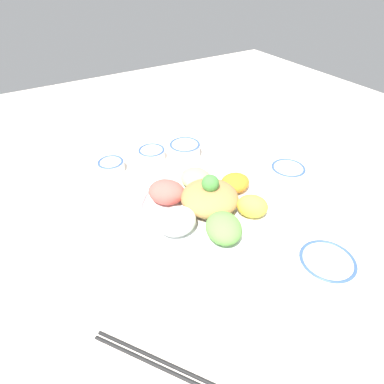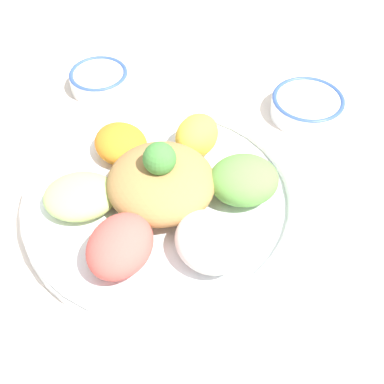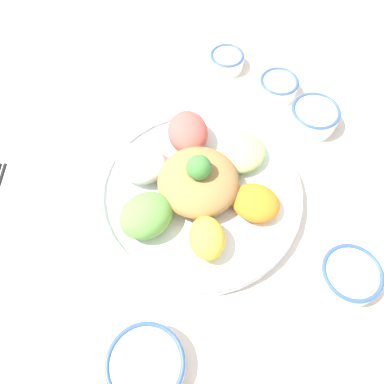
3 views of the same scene
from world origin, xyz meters
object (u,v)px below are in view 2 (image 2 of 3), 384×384
(salad_platter, at_px, (164,197))
(serving_spoon_main, at_px, (17,48))
(sauce_bowl_dark, at_px, (99,79))
(sauce_bowl_red, at_px, (307,105))

(salad_platter, height_order, serving_spoon_main, salad_platter)
(sauce_bowl_dark, distance_m, serving_spoon_main, 0.21)
(sauce_bowl_dark, relative_size, serving_spoon_main, 0.80)
(salad_platter, bearing_deg, serving_spoon_main, 106.22)
(sauce_bowl_red, distance_m, sauce_bowl_dark, 0.36)
(sauce_bowl_red, bearing_deg, sauce_bowl_dark, 148.12)
(salad_platter, xyz_separation_m, sauce_bowl_dark, (-0.02, 0.31, -0.01))
(sauce_bowl_red, relative_size, sauce_bowl_dark, 1.17)
(sauce_bowl_dark, bearing_deg, serving_spoon_main, 125.44)
(sauce_bowl_red, bearing_deg, salad_platter, -157.80)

